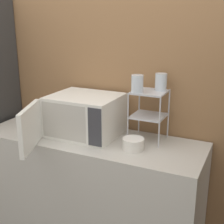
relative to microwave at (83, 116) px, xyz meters
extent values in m
cube|color=olive|center=(0.07, 0.29, 0.23)|extent=(8.00, 0.06, 2.60)
cube|color=#B7B2A8|center=(0.07, -0.03, -0.61)|extent=(1.64, 0.56, 0.92)
cube|color=silver|center=(0.01, 0.02, 0.00)|extent=(0.49, 0.41, 0.30)
cube|color=#B7B2A8|center=(-0.04, -0.18, 0.00)|extent=(0.35, 0.01, 0.25)
cube|color=#333338|center=(0.20, -0.19, 0.00)|extent=(0.10, 0.01, 0.26)
cube|color=silver|center=(-0.18, -0.37, 0.00)|extent=(0.17, 0.37, 0.28)
cylinder|color=#B2B2B7|center=(0.35, 0.00, 0.03)|extent=(0.01, 0.01, 0.35)
cylinder|color=#B2B2B7|center=(0.58, 0.00, 0.03)|extent=(0.01, 0.01, 0.35)
cylinder|color=#B2B2B7|center=(0.35, 0.22, 0.03)|extent=(0.01, 0.01, 0.35)
cylinder|color=#B2B2B7|center=(0.58, 0.22, 0.03)|extent=(0.01, 0.01, 0.35)
cube|color=#B2B2B7|center=(0.47, 0.11, 0.03)|extent=(0.22, 0.22, 0.01)
cube|color=#B2B2B7|center=(0.47, 0.11, 0.20)|extent=(0.22, 0.22, 0.01)
cylinder|color=silver|center=(0.40, 0.05, 0.26)|extent=(0.08, 0.08, 0.12)
cylinder|color=silver|center=(0.53, 0.17, 0.26)|extent=(0.08, 0.08, 0.12)
cylinder|color=silver|center=(0.43, -0.09, -0.14)|extent=(0.08, 0.08, 0.01)
cylinder|color=silver|center=(0.43, -0.09, -0.11)|extent=(0.14, 0.14, 0.08)
camera|label=1|loc=(1.12, -1.87, 0.69)|focal=50.00mm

